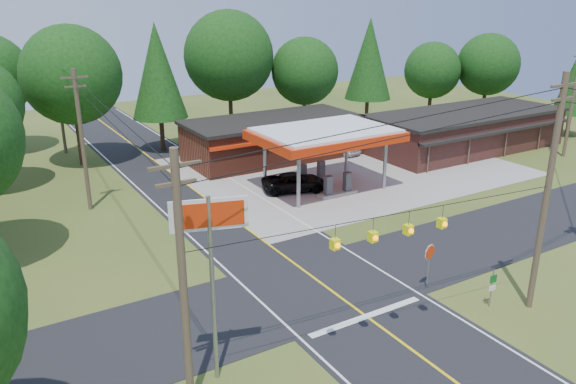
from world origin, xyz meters
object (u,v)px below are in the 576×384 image
gas_canopy (325,137)px  sedan_car (340,146)px  big_stop_sign (211,244)px  suv_car (295,182)px  octagonal_stop_sign (430,256)px

gas_canopy → sedan_car: size_ratio=2.34×
gas_canopy → sedan_car: (7.35, 8.00, -3.50)m
gas_canopy → big_stop_sign: bearing=-135.0°
gas_canopy → big_stop_sign: 24.11m
big_stop_sign → sedan_car: bearing=45.8°
sedan_car → gas_canopy: bearing=-141.3°
suv_car → sedan_car: bearing=-35.8°
sedan_car → big_stop_sign: big_stop_sign is taller
suv_car → sedan_car: 12.07m
gas_canopy → big_stop_sign: big_stop_sign is taller
gas_canopy → octagonal_stop_sign: (-4.50, -16.01, -2.40)m
sedan_car → octagonal_stop_sign: octagonal_stop_sign is taller
gas_canopy → sedan_car: 11.41m
gas_canopy → big_stop_sign: (-17.00, -17.02, 1.62)m
big_stop_sign → octagonal_stop_sign: big_stop_sign is taller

